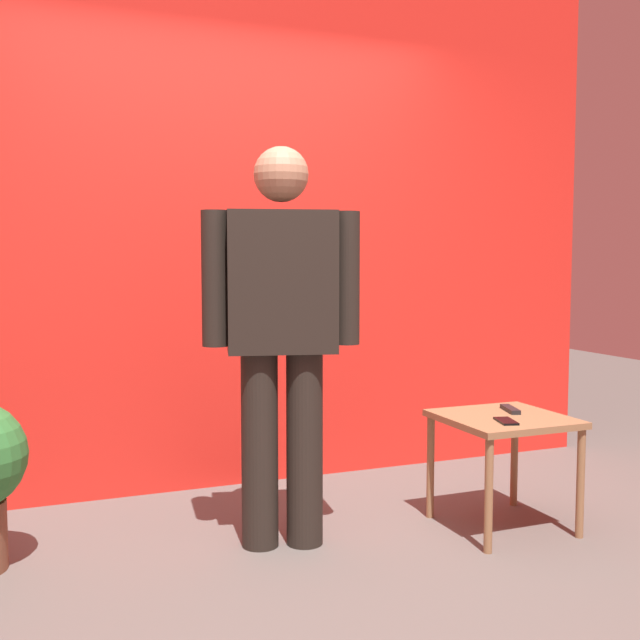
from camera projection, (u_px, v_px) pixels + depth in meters
ground_plane at (331, 584)px, 2.93m from camera, size 12.00×12.00×0.00m
back_wall_red at (229, 204)px, 4.14m from camera, size 4.55×0.12×3.08m
standing_person at (282, 326)px, 3.25m from camera, size 0.68×0.33×1.71m
side_table at (503, 432)px, 3.51m from camera, size 0.54×0.54×0.52m
cell_phone at (506, 421)px, 3.37m from camera, size 0.11×0.16×0.01m
tv_remote at (510, 409)px, 3.61m from camera, size 0.09×0.18×0.02m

